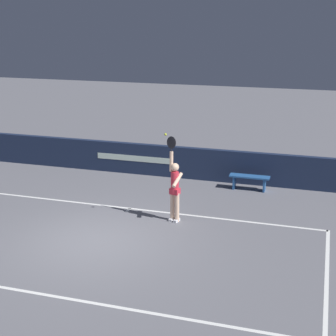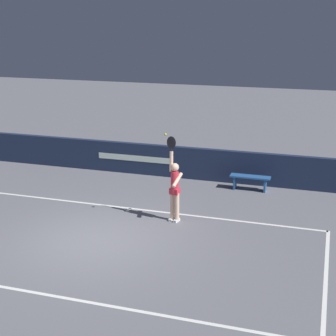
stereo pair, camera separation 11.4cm
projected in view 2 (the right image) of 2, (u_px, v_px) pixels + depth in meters
ground_plane at (96, 240)px, 13.15m from camera, size 60.00×60.00×0.00m
court_lines at (93, 243)px, 12.99m from camera, size 11.35×5.20×0.00m
back_wall at (165, 161)px, 18.21m from camera, size 14.67×0.22×1.11m
tennis_player at (175, 187)px, 14.09m from camera, size 0.46×0.49×2.41m
tennis_ball at (165, 134)px, 13.54m from camera, size 0.07×0.07×0.07m
courtside_bench_near at (250, 180)px, 16.80m from camera, size 1.30×0.36×0.48m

